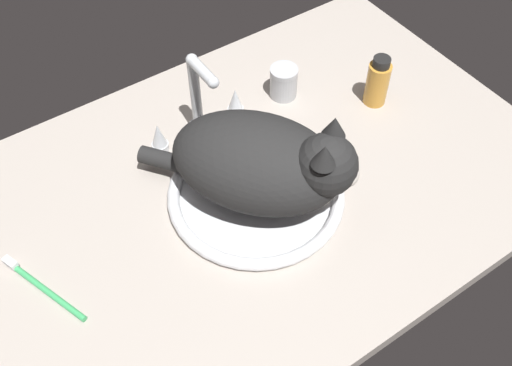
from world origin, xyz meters
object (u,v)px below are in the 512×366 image
object	(u,v)px
amber_bottle	(378,82)
toothbrush	(42,287)
metal_jar	(284,82)
cat	(267,163)
sink_basin	(256,194)
faucet	(198,106)

from	to	relation	value
amber_bottle	toothbrush	world-z (taller)	amber_bottle
metal_jar	cat	bearing A→B (deg)	-131.95
cat	toothbrush	world-z (taller)	cat
sink_basin	faucet	distance (cm)	19.97
amber_bottle	metal_jar	size ratio (longest dim) A/B	1.62
faucet	amber_bottle	xyz separation A→B (cm)	(33.81, -11.95, -2.15)
metal_jar	amber_bottle	bearing A→B (deg)	-40.08
cat	toothbrush	distance (cm)	40.81
cat	amber_bottle	bearing A→B (deg)	14.71
sink_basin	metal_jar	world-z (taller)	metal_jar
cat	toothbrush	xyz separation A→B (cm)	(-39.39, 5.33, -9.26)
faucet	cat	bearing A→B (deg)	-86.69
metal_jar	toothbrush	bearing A→B (deg)	-165.30
sink_basin	faucet	size ratio (longest dim) A/B	1.56
amber_bottle	faucet	bearing A→B (deg)	160.53
cat	metal_jar	xyz separation A→B (cm)	(18.43, 20.50, -6.49)
metal_jar	toothbrush	world-z (taller)	metal_jar
metal_jar	toothbrush	distance (cm)	59.84
faucet	amber_bottle	distance (cm)	35.92
amber_bottle	toothbrush	xyz separation A→B (cm)	(-72.01, -3.23, -4.48)
sink_basin	cat	bearing A→B (deg)	-52.62
amber_bottle	metal_jar	world-z (taller)	amber_bottle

